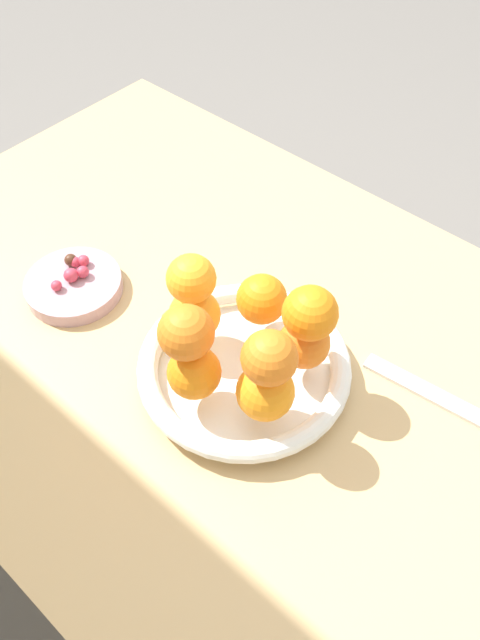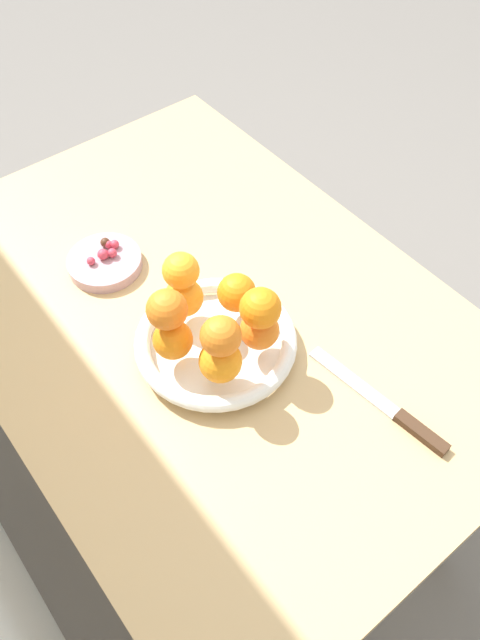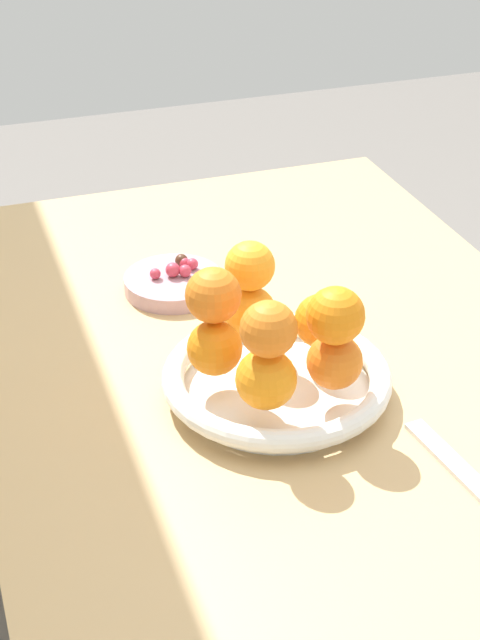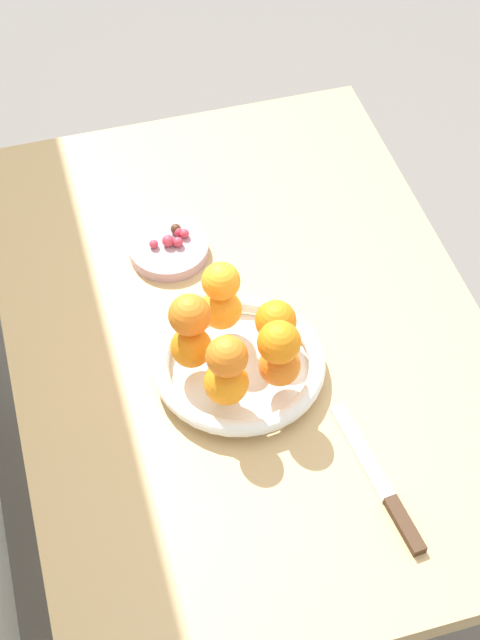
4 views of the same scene
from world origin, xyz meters
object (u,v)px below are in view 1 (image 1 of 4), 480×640
(orange_0, at_px, (262,299))
(orange_5, at_px, (186,333))
(candy_ball_0, at_px, (83,272))
(candy_ball_3, at_px, (75,262))
(candy_ball_4, at_px, (71,275))
(candy_ball_5, at_px, (56,286))
(orange_4, at_px, (304,343))
(dining_table, at_px, (215,364))
(orange_3, at_px, (265,392))
(orange_7, at_px, (310,313))
(orange_8, at_px, (191,279))
(fruit_bowl, at_px, (244,368))
(orange_6, at_px, (269,358))
(candy_ball_1, at_px, (84,261))
(candy_dish, at_px, (74,286))
(candy_ball_2, at_px, (71,260))
(orange_2, at_px, (194,372))
(orange_1, at_px, (195,315))

(orange_0, bearing_deg, orange_5, 91.89)
(candy_ball_0, bearing_deg, candy_ball_3, -13.89)
(candy_ball_4, xyz_separation_m, candy_ball_5, (0.00, 0.02, -0.00))
(orange_4, xyz_separation_m, candy_ball_3, (0.35, 0.07, -0.04))
(dining_table, height_order, orange_3, orange_3)
(orange_7, distance_m, orange_8, 0.14)
(dining_table, height_order, fruit_bowl, fruit_bowl)
(orange_7, height_order, candy_ball_3, orange_7)
(orange_6, xyz_separation_m, orange_8, (0.14, -0.03, -0.00))
(orange_8, bearing_deg, fruit_bowl, -175.20)
(orange_3, height_order, orange_8, orange_8)
(candy_ball_4, bearing_deg, orange_4, -164.26)
(orange_8, relative_size, candy_ball_1, 3.62)
(orange_3, height_order, candy_ball_1, orange_3)
(orange_0, distance_m, orange_8, 0.11)
(candy_ball_3, bearing_deg, candy_dish, 130.41)
(orange_6, relative_size, candy_ball_1, 3.73)
(dining_table, xyz_separation_m, orange_7, (-0.15, -0.01, 0.22))
(candy_ball_3, bearing_deg, orange_0, -161.28)
(orange_0, bearing_deg, orange_4, 166.82)
(fruit_bowl, relative_size, candy_ball_5, 17.54)
(candy_ball_2, bearing_deg, fruit_bowl, -174.91)
(orange_6, xyz_separation_m, candy_ball_3, (0.36, -0.01, -0.11))
(candy_dish, relative_size, candy_ball_5, 8.97)
(orange_2, bearing_deg, orange_7, -123.45)
(orange_0, bearing_deg, dining_table, 27.47)
(candy_dish, distance_m, orange_1, 0.22)
(dining_table, distance_m, orange_3, 0.23)
(candy_ball_0, bearing_deg, orange_3, 178.92)
(orange_7, bearing_deg, orange_1, 20.44)
(orange_2, distance_m, orange_3, 0.09)
(dining_table, height_order, candy_ball_1, candy_ball_1)
(candy_ball_2, bearing_deg, orange_0, -161.22)
(orange_7, relative_size, candy_ball_5, 4.19)
(fruit_bowl, bearing_deg, orange_4, -138.40)
(orange_8, bearing_deg, candy_ball_1, 2.37)
(candy_ball_4, bearing_deg, candy_ball_3, -49.26)
(orange_6, bearing_deg, orange_1, -11.56)
(orange_8, height_order, candy_ball_4, orange_8)
(candy_dish, relative_size, candy_ball_1, 8.33)
(fruit_bowl, xyz_separation_m, candy_dish, (0.28, 0.05, -0.01))
(orange_1, relative_size, orange_7, 1.02)
(dining_table, xyz_separation_m, orange_5, (-0.06, 0.10, 0.22))
(orange_4, relative_size, orange_7, 0.99)
(dining_table, relative_size, candy_ball_0, 62.80)
(orange_3, bearing_deg, candy_ball_3, -1.98)
(orange_1, relative_size, candy_ball_0, 3.70)
(candy_ball_2, height_order, candy_ball_3, candy_ball_2)
(candy_ball_2, height_order, candy_ball_5, candy_ball_2)
(orange_8, relative_size, candy_ball_3, 3.90)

